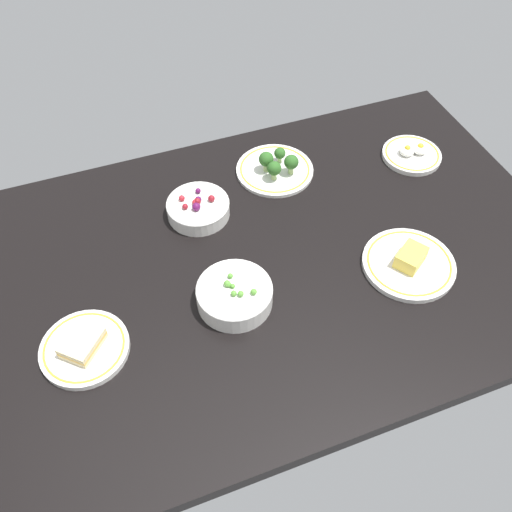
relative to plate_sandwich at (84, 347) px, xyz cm
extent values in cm
cube|color=black|center=(44.13, 10.59, -3.39)|extent=(159.58, 98.28, 4.00)
cylinder|color=white|center=(0.00, 0.00, -0.63)|extent=(19.59, 19.59, 1.51)
torus|color=gold|center=(0.00, 0.00, 0.13)|extent=(17.74, 17.74, 0.50)
cube|color=beige|center=(0.00, 0.00, 0.73)|extent=(11.18, 11.30, 1.20)
cube|color=#E5B24C|center=(0.00, 0.00, 1.73)|extent=(11.18, 11.30, 0.80)
cube|color=beige|center=(0.00, 0.00, 2.73)|extent=(11.18, 11.30, 1.20)
cylinder|color=white|center=(35.46, 31.27, 0.60)|extent=(16.64, 16.64, 3.96)
torus|color=white|center=(35.46, 31.27, 2.58)|extent=(16.78, 16.78, 0.80)
sphere|color=maroon|center=(31.91, 30.62, 3.36)|extent=(1.56, 1.56, 1.56)
sphere|color=maroon|center=(35.52, 31.72, 3.34)|extent=(1.52, 1.52, 1.52)
sphere|color=#B2232D|center=(34.79, 31.22, 3.37)|extent=(1.58, 1.58, 1.58)
sphere|color=#B2232D|center=(31.94, 33.89, 3.38)|extent=(1.60, 1.60, 1.60)
sphere|color=#59144C|center=(34.56, 29.21, 3.67)|extent=(2.19, 2.19, 2.19)
sphere|color=#59144C|center=(36.78, 35.15, 3.32)|extent=(1.48, 1.48, 1.48)
sphere|color=maroon|center=(39.21, 30.94, 3.48)|extent=(1.81, 1.81, 1.81)
sphere|color=maroon|center=(35.42, 31.17, 3.52)|extent=(1.88, 1.88, 1.88)
sphere|color=#59144C|center=(35.85, 31.79, 3.45)|extent=(1.75, 1.75, 1.75)
cylinder|color=white|center=(78.91, -4.12, -0.67)|extent=(22.91, 22.91, 1.43)
torus|color=gold|center=(78.91, -4.12, 0.04)|extent=(20.66, 20.66, 0.50)
cube|color=#F2D14C|center=(78.91, -4.12, 2.02)|extent=(9.52, 8.94, 3.95)
cylinder|color=white|center=(101.06, 31.71, -0.65)|extent=(17.22, 17.22, 1.47)
torus|color=gold|center=(101.06, 31.71, 0.08)|extent=(15.65, 15.65, 0.50)
ellipsoid|color=white|center=(99.16, 31.97, 1.27)|extent=(4.33, 4.33, 2.38)
sphere|color=yellow|center=(99.16, 31.97, 2.34)|extent=(1.73, 1.73, 1.73)
ellipsoid|color=white|center=(103.18, 31.38, 1.30)|extent=(4.42, 4.42, 2.43)
sphere|color=yellow|center=(103.18, 31.38, 2.39)|extent=(1.77, 1.77, 1.77)
cylinder|color=white|center=(60.89, 39.98, -0.87)|extent=(22.19, 22.19, 1.03)
torus|color=gold|center=(60.89, 39.98, -0.36)|extent=(20.03, 20.03, 0.50)
cylinder|color=#9EBC72|center=(59.09, 36.14, 0.81)|extent=(1.41, 1.41, 2.35)
sphere|color=#2D6023|center=(59.09, 36.14, 3.50)|extent=(4.03, 4.03, 4.03)
cylinder|color=#9EBC72|center=(64.45, 36.70, 0.92)|extent=(1.45, 1.45, 2.55)
sphere|color=#2D6023|center=(64.45, 36.70, 3.75)|extent=(4.14, 4.14, 4.14)
cylinder|color=#9EBC72|center=(58.29, 40.24, 0.94)|extent=(1.47, 1.47, 2.60)
sphere|color=#2D6023|center=(58.29, 40.24, 3.82)|extent=(4.21, 4.21, 4.21)
cylinder|color=#9EBC72|center=(63.32, 42.37, 0.60)|extent=(1.16, 1.16, 1.92)
sphere|color=#2D6023|center=(63.32, 42.37, 2.81)|extent=(3.31, 3.31, 3.31)
cylinder|color=white|center=(35.14, 0.78, 1.08)|extent=(17.73, 17.73, 4.93)
torus|color=white|center=(35.14, 0.78, 3.54)|extent=(17.82, 17.82, 0.80)
sphere|color=#599E38|center=(34.51, -0.75, 4.23)|extent=(1.37, 1.37, 1.37)
sphere|color=#599E38|center=(33.97, 2.36, 4.33)|extent=(1.57, 1.57, 1.57)
sphere|color=#599E38|center=(34.99, 1.38, 4.11)|extent=(1.13, 1.13, 1.13)
sphere|color=#599E38|center=(34.19, 2.07, 4.20)|extent=(1.32, 1.32, 1.32)
sphere|color=#599E38|center=(35.42, 4.33, 4.17)|extent=(1.26, 1.26, 1.26)
sphere|color=#599E38|center=(38.88, -1.93, 4.28)|extent=(1.47, 1.47, 1.47)
sphere|color=#599E38|center=(35.93, -1.42, 4.25)|extent=(1.42, 1.42, 1.42)
camera|label=1|loc=(13.57, -71.00, 105.51)|focal=38.75mm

